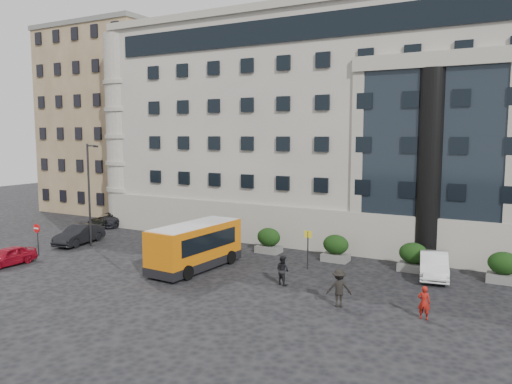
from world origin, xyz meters
TOP-DOWN VIEW (x-y plane):
  - ground at (0.00, 0.00)m, footprint 120.00×120.00m
  - civic_building at (6.00, 22.00)m, footprint 44.00×24.00m
  - entrance_column at (12.00, 10.30)m, footprint 1.80×1.80m
  - apartment_near at (-24.00, 20.00)m, footprint 14.00×14.00m
  - apartment_far at (-27.00, 38.00)m, footprint 13.00×13.00m
  - hedge_a at (-4.00, 7.80)m, footprint 1.80×1.26m
  - hedge_b at (1.20, 7.80)m, footprint 1.80×1.26m
  - hedge_c at (6.40, 7.80)m, footprint 1.80×1.26m
  - hedge_d at (11.60, 7.80)m, footprint 1.80×1.26m
  - hedge_e at (16.80, 7.80)m, footprint 1.80×1.26m
  - street_lamp at (-11.94, 3.00)m, footprint 1.16×0.18m
  - bus_stop_sign at (5.50, 5.00)m, footprint 0.50×0.08m
  - no_entry_sign at (-13.00, -1.04)m, footprint 0.64×0.16m
  - minibus at (-0.91, 1.51)m, footprint 3.01×7.20m
  - red_truck at (-14.80, 18.35)m, footprint 2.36×4.71m
  - parked_car_a at (-12.36, -3.84)m, footprint 1.62×3.76m
  - parked_car_b at (-13.39, 3.10)m, footprint 2.41×4.87m
  - parked_car_c at (-16.55, 11.03)m, footprint 2.17×5.29m
  - parked_car_d at (-17.00, 10.02)m, footprint 2.32×4.63m
  - white_taxi at (12.99, 7.00)m, footprint 2.47×4.86m
  - pedestrian_a at (13.78, -0.55)m, footprint 0.60×0.40m
  - pedestrian_b at (5.54, 1.17)m, footprint 1.00×0.88m
  - pedestrian_c at (9.68, -0.84)m, footprint 1.44×1.15m

SIDE VIEW (x-z plane):
  - ground at x=0.00m, z-range 0.00..0.00m
  - parked_car_d at x=-17.00m, z-range 0.00..1.26m
  - parked_car_a at x=-12.36m, z-range 0.00..1.26m
  - white_taxi at x=12.99m, z-range 0.00..1.53m
  - parked_car_c at x=-16.55m, z-range 0.00..1.53m
  - parked_car_b at x=-13.39m, z-range 0.00..1.54m
  - pedestrian_a at x=13.78m, z-range 0.00..1.62m
  - pedestrian_b at x=5.54m, z-range 0.00..1.72m
  - hedge_a at x=-4.00m, z-range 0.01..1.85m
  - hedge_b at x=1.20m, z-range 0.01..1.85m
  - hedge_c at x=6.40m, z-range 0.01..1.85m
  - hedge_d at x=11.60m, z-range 0.01..1.85m
  - hedge_e at x=16.80m, z-range 0.01..1.85m
  - pedestrian_c at x=9.68m, z-range 0.00..1.94m
  - red_truck at x=-14.80m, z-range 0.03..2.51m
  - minibus at x=-0.91m, z-range 0.15..3.10m
  - no_entry_sign at x=-13.00m, z-range 0.49..2.81m
  - bus_stop_sign at x=5.50m, z-range 0.47..2.99m
  - street_lamp at x=-11.94m, z-range 0.37..8.37m
  - entrance_column at x=12.00m, z-range 0.00..13.00m
  - civic_building at x=6.00m, z-range 0.00..18.00m
  - apartment_near at x=-24.00m, z-range 0.00..20.00m
  - apartment_far at x=-27.00m, z-range 0.00..22.00m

